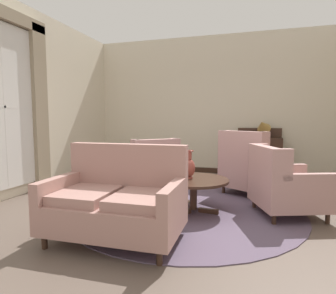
{
  "coord_description": "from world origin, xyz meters",
  "views": [
    {
      "loc": [
        0.91,
        -3.66,
        1.31
      ],
      "look_at": [
        -0.38,
        0.7,
        0.86
      ],
      "focal_mm": 30.41,
      "sensor_mm": 36.0,
      "label": 1
    }
  ],
  "objects_px": {
    "gramophone": "(262,128)",
    "porcelain_vase": "(190,167)",
    "settee": "(117,202)",
    "armchair_near_window": "(284,186)",
    "sideboard": "(259,155)",
    "coffee_table": "(194,184)",
    "side_table": "(274,170)",
    "armchair_foreground_right": "(248,168)",
    "armchair_far_left": "(151,169)"
  },
  "relations": [
    {
      "from": "porcelain_vase",
      "to": "gramophone",
      "type": "height_order",
      "value": "gramophone"
    },
    {
      "from": "armchair_far_left",
      "to": "gramophone",
      "type": "bearing_deg",
      "value": 179.69
    },
    {
      "from": "armchair_foreground_right",
      "to": "side_table",
      "type": "xyz_separation_m",
      "value": [
        0.44,
        0.33,
        -0.07
      ]
    },
    {
      "from": "armchair_foreground_right",
      "to": "sideboard",
      "type": "relative_size",
      "value": 1.01
    },
    {
      "from": "armchair_near_window",
      "to": "armchair_far_left",
      "type": "relative_size",
      "value": 0.93
    },
    {
      "from": "armchair_foreground_right",
      "to": "gramophone",
      "type": "relative_size",
      "value": 2.4
    },
    {
      "from": "gramophone",
      "to": "porcelain_vase",
      "type": "bearing_deg",
      "value": -110.82
    },
    {
      "from": "armchair_far_left",
      "to": "sideboard",
      "type": "height_order",
      "value": "sideboard"
    },
    {
      "from": "armchair_near_window",
      "to": "sideboard",
      "type": "relative_size",
      "value": 0.98
    },
    {
      "from": "settee",
      "to": "sideboard",
      "type": "distance_m",
      "value": 4.23
    },
    {
      "from": "settee",
      "to": "gramophone",
      "type": "xyz_separation_m",
      "value": [
        1.59,
        3.85,
        0.7
      ]
    },
    {
      "from": "sideboard",
      "to": "armchair_near_window",
      "type": "bearing_deg",
      "value": -84.06
    },
    {
      "from": "porcelain_vase",
      "to": "settee",
      "type": "distance_m",
      "value": 1.28
    },
    {
      "from": "coffee_table",
      "to": "sideboard",
      "type": "distance_m",
      "value": 2.95
    },
    {
      "from": "armchair_near_window",
      "to": "sideboard",
      "type": "bearing_deg",
      "value": -14.07
    },
    {
      "from": "coffee_table",
      "to": "porcelain_vase",
      "type": "xyz_separation_m",
      "value": [
        -0.06,
        0.0,
        0.24
      ]
    },
    {
      "from": "coffee_table",
      "to": "armchair_near_window",
      "type": "bearing_deg",
      "value": 9.84
    },
    {
      "from": "coffee_table",
      "to": "settee",
      "type": "xyz_separation_m",
      "value": [
        -0.62,
        -1.13,
        0.02
      ]
    },
    {
      "from": "side_table",
      "to": "sideboard",
      "type": "xyz_separation_m",
      "value": [
        -0.23,
        1.3,
        0.12
      ]
    },
    {
      "from": "coffee_table",
      "to": "armchair_near_window",
      "type": "distance_m",
      "value": 1.21
    },
    {
      "from": "settee",
      "to": "armchair_near_window",
      "type": "xyz_separation_m",
      "value": [
        1.81,
        1.34,
        -0.01
      ]
    },
    {
      "from": "coffee_table",
      "to": "porcelain_vase",
      "type": "relative_size",
      "value": 2.45
    },
    {
      "from": "sideboard",
      "to": "gramophone",
      "type": "xyz_separation_m",
      "value": [
        0.04,
        -0.08,
        0.61
      ]
    },
    {
      "from": "armchair_near_window",
      "to": "side_table",
      "type": "relative_size",
      "value": 1.67
    },
    {
      "from": "armchair_near_window",
      "to": "gramophone",
      "type": "relative_size",
      "value": 2.32
    },
    {
      "from": "coffee_table",
      "to": "side_table",
      "type": "distance_m",
      "value": 1.89
    },
    {
      "from": "settee",
      "to": "armchair_foreground_right",
      "type": "height_order",
      "value": "armchair_foreground_right"
    },
    {
      "from": "coffee_table",
      "to": "armchair_foreground_right",
      "type": "distance_m",
      "value": 1.37
    },
    {
      "from": "sideboard",
      "to": "settee",
      "type": "bearing_deg",
      "value": -111.45
    },
    {
      "from": "armchair_far_left",
      "to": "gramophone",
      "type": "height_order",
      "value": "gramophone"
    },
    {
      "from": "coffee_table",
      "to": "armchair_far_left",
      "type": "bearing_deg",
      "value": 136.26
    },
    {
      "from": "side_table",
      "to": "gramophone",
      "type": "xyz_separation_m",
      "value": [
        -0.19,
        1.22,
        0.72
      ]
    },
    {
      "from": "porcelain_vase",
      "to": "gramophone",
      "type": "xyz_separation_m",
      "value": [
        1.03,
        2.71,
        0.48
      ]
    },
    {
      "from": "side_table",
      "to": "coffee_table",
      "type": "bearing_deg",
      "value": -127.68
    },
    {
      "from": "coffee_table",
      "to": "armchair_far_left",
      "type": "height_order",
      "value": "armchair_far_left"
    },
    {
      "from": "settee",
      "to": "armchair_near_window",
      "type": "relative_size",
      "value": 1.32
    },
    {
      "from": "coffee_table",
      "to": "settee",
      "type": "distance_m",
      "value": 1.29
    },
    {
      "from": "armchair_near_window",
      "to": "side_table",
      "type": "bearing_deg",
      "value": -18.3
    },
    {
      "from": "armchair_near_window",
      "to": "coffee_table",
      "type": "bearing_deg",
      "value": 79.82
    },
    {
      "from": "sideboard",
      "to": "porcelain_vase",
      "type": "bearing_deg",
      "value": -109.45
    },
    {
      "from": "armchair_far_left",
      "to": "armchair_foreground_right",
      "type": "distance_m",
      "value": 1.69
    },
    {
      "from": "armchair_far_left",
      "to": "gramophone",
      "type": "relative_size",
      "value": 2.49
    },
    {
      "from": "side_table",
      "to": "settee",
      "type": "bearing_deg",
      "value": -124.03
    },
    {
      "from": "armchair_near_window",
      "to": "gramophone",
      "type": "bearing_deg",
      "value": -14.87
    },
    {
      "from": "sideboard",
      "to": "side_table",
      "type": "bearing_deg",
      "value": -79.92
    },
    {
      "from": "armchair_far_left",
      "to": "side_table",
      "type": "xyz_separation_m",
      "value": [
        2.12,
        0.58,
        -0.02
      ]
    },
    {
      "from": "porcelain_vase",
      "to": "armchair_near_window",
      "type": "xyz_separation_m",
      "value": [
        1.26,
        0.2,
        -0.23
      ]
    },
    {
      "from": "armchair_far_left",
      "to": "side_table",
      "type": "bearing_deg",
      "value": 152.05
    },
    {
      "from": "armchair_near_window",
      "to": "side_table",
      "type": "distance_m",
      "value": 1.29
    },
    {
      "from": "coffee_table",
      "to": "armchair_near_window",
      "type": "height_order",
      "value": "armchair_near_window"
    }
  ]
}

